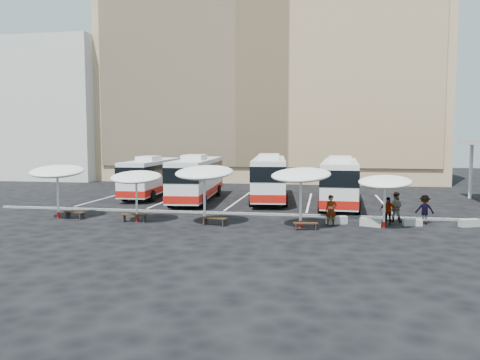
% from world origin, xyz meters
% --- Properties ---
extents(ground, '(120.00, 120.00, 0.00)m').
position_xyz_m(ground, '(0.00, 0.00, 0.00)').
color(ground, black).
rests_on(ground, ground).
extents(sandstone_building, '(42.00, 18.25, 29.60)m').
position_xyz_m(sandstone_building, '(0.00, 31.87, 12.63)').
color(sandstone_building, tan).
rests_on(sandstone_building, ground).
extents(apartment_block, '(14.00, 14.00, 18.00)m').
position_xyz_m(apartment_block, '(-28.00, 28.00, 9.00)').
color(apartment_block, beige).
rests_on(apartment_block, ground).
extents(curb_divider, '(34.00, 0.25, 0.15)m').
position_xyz_m(curb_divider, '(0.00, 0.50, 0.07)').
color(curb_divider, black).
rests_on(curb_divider, ground).
extents(bay_lines, '(24.15, 12.00, 0.01)m').
position_xyz_m(bay_lines, '(0.00, 8.00, 0.01)').
color(bay_lines, white).
rests_on(bay_lines, ground).
extents(bus_0, '(3.17, 11.85, 3.73)m').
position_xyz_m(bus_0, '(-8.41, 9.61, 1.90)').
color(bus_0, white).
rests_on(bus_0, ground).
extents(bus_1, '(3.66, 12.68, 3.97)m').
position_xyz_m(bus_1, '(-3.43, 7.00, 2.03)').
color(bus_1, white).
rests_on(bus_1, ground).
extents(bus_2, '(3.94, 12.89, 4.03)m').
position_xyz_m(bus_2, '(2.52, 8.78, 2.06)').
color(bus_2, white).
rests_on(bus_2, ground).
extents(bus_3, '(3.26, 12.58, 3.96)m').
position_xyz_m(bus_3, '(8.42, 6.30, 2.02)').
color(bus_3, white).
rests_on(bus_3, ground).
extents(sunshade_0, '(4.25, 4.29, 3.66)m').
position_xyz_m(sunshade_0, '(-10.20, -3.09, 3.11)').
color(sunshade_0, white).
rests_on(sunshade_0, ground).
extents(sunshade_1, '(3.61, 3.65, 3.35)m').
position_xyz_m(sunshade_1, '(-4.51, -3.48, 2.84)').
color(sunshade_1, white).
rests_on(sunshade_1, ground).
extents(sunshade_2, '(3.91, 3.95, 3.76)m').
position_xyz_m(sunshade_2, '(-0.04, -3.55, 3.19)').
color(sunshade_2, white).
rests_on(sunshade_2, ground).
extents(sunshade_3, '(4.40, 4.43, 3.69)m').
position_xyz_m(sunshade_3, '(5.85, -3.64, 3.13)').
color(sunshade_3, white).
rests_on(sunshade_3, ground).
extents(sunshade_4, '(3.77, 3.80, 3.22)m').
position_xyz_m(sunshade_4, '(10.73, -2.81, 2.73)').
color(sunshade_4, white).
rests_on(sunshade_4, ground).
extents(wood_bench_0, '(1.63, 0.84, 0.48)m').
position_xyz_m(wood_bench_0, '(-9.00, -3.14, 0.37)').
color(wood_bench_0, black).
rests_on(wood_bench_0, ground).
extents(wood_bench_1, '(1.69, 0.61, 0.51)m').
position_xyz_m(wood_bench_1, '(-4.64, -3.58, 0.39)').
color(wood_bench_1, black).
rests_on(wood_bench_1, ground).
extents(wood_bench_2, '(1.67, 0.83, 0.50)m').
position_xyz_m(wood_bench_2, '(0.67, -3.87, 0.38)').
color(wood_bench_2, black).
rests_on(wood_bench_2, ground).
extents(wood_bench_3, '(1.46, 0.59, 0.44)m').
position_xyz_m(wood_bench_3, '(6.18, -4.35, 0.33)').
color(wood_bench_3, black).
rests_on(wood_bench_3, ground).
extents(conc_bench_0, '(1.35, 0.82, 0.48)m').
position_xyz_m(conc_bench_0, '(8.01, -2.01, 0.24)').
color(conc_bench_0, gray).
rests_on(conc_bench_0, ground).
extents(conc_bench_1, '(1.35, 0.88, 0.48)m').
position_xyz_m(conc_bench_1, '(10.03, -2.48, 0.24)').
color(conc_bench_1, gray).
rests_on(conc_bench_1, ground).
extents(conc_bench_2, '(1.15, 0.54, 0.42)m').
position_xyz_m(conc_bench_2, '(12.52, -1.86, 0.21)').
color(conc_bench_2, gray).
rests_on(conc_bench_2, ground).
extents(conc_bench_3, '(1.30, 0.88, 0.46)m').
position_xyz_m(conc_bench_3, '(15.82, -1.56, 0.23)').
color(conc_bench_3, gray).
rests_on(conc_bench_3, ground).
extents(passenger_0, '(0.74, 0.54, 1.87)m').
position_xyz_m(passenger_0, '(7.65, -2.54, 0.93)').
color(passenger_0, black).
rests_on(passenger_0, ground).
extents(passenger_1, '(1.11, 0.97, 1.92)m').
position_xyz_m(passenger_1, '(11.69, -0.66, 0.96)').
color(passenger_1, black).
rests_on(passenger_1, ground).
extents(passenger_2, '(1.09, 0.71, 1.72)m').
position_xyz_m(passenger_2, '(11.07, -1.79, 0.86)').
color(passenger_2, black).
rests_on(passenger_2, ground).
extents(passenger_3, '(1.19, 0.70, 1.82)m').
position_xyz_m(passenger_3, '(13.34, -1.13, 0.91)').
color(passenger_3, black).
rests_on(passenger_3, ground).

